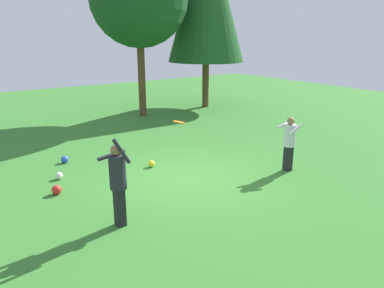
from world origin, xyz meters
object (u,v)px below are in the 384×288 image
at_px(person_catcher, 289,140).
at_px(frisbee, 179,122).
at_px(ball_red, 57,190).
at_px(person_thrower, 118,178).
at_px(ball_blue, 65,159).
at_px(ball_yellow, 151,164).
at_px(ball_white, 59,176).

bearing_deg(person_catcher, frisbee, 0.00).
bearing_deg(frisbee, ball_red, 136.58).
bearing_deg(ball_red, person_catcher, -19.95).
bearing_deg(ball_red, person_thrower, -74.70).
xyz_separation_m(ball_red, ball_blue, (0.88, 2.23, -0.01)).
xyz_separation_m(person_thrower, ball_blue, (0.24, 4.57, -0.94)).
height_order(person_catcher, ball_red, person_catcher).
height_order(person_catcher, ball_yellow, person_catcher).
relative_size(frisbee, ball_blue, 1.27).
height_order(person_thrower, ball_blue, person_thrower).
xyz_separation_m(frisbee, ball_red, (-2.25, 2.13, -1.82)).
xyz_separation_m(person_catcher, ball_white, (-5.65, 3.14, -0.83)).
distance_m(person_thrower, ball_red, 2.60).
distance_m(ball_red, ball_white, 1.03).
relative_size(frisbee, ball_yellow, 1.40).
bearing_deg(ball_blue, person_thrower, -93.05).
distance_m(person_thrower, ball_yellow, 3.64).
bearing_deg(ball_yellow, ball_white, 166.63).
bearing_deg(ball_red, ball_yellow, 7.12).
height_order(ball_red, ball_yellow, ball_red).
bearing_deg(frisbee, person_thrower, -172.84).
relative_size(ball_blue, ball_yellow, 1.10).
distance_m(person_thrower, ball_blue, 4.67).
bearing_deg(ball_yellow, ball_red, -172.88).
relative_size(person_thrower, frisbee, 6.81).
bearing_deg(person_thrower, frisbee, -0.00).
xyz_separation_m(person_catcher, ball_red, (-5.99, 2.17, -0.81)).
height_order(frisbee, ball_blue, frisbee).
bearing_deg(ball_red, frisbee, -43.42).
xyz_separation_m(frisbee, ball_yellow, (0.64, 2.49, -1.84)).
bearing_deg(person_thrower, ball_yellow, 43.00).
bearing_deg(ball_red, ball_white, 70.45).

